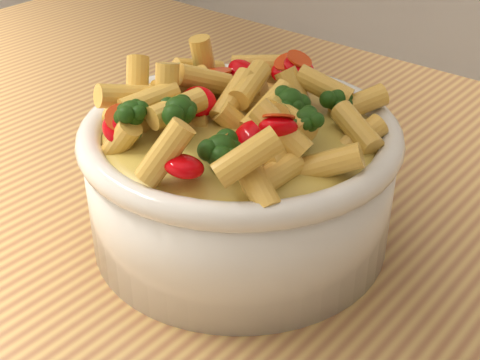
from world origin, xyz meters
The scene contains 3 objects.
table centered at (0.00, 0.00, 0.80)m, with size 1.20×0.80×0.90m.
serving_bowl centered at (0.10, -0.04, 0.95)m, with size 0.25×0.25×0.11m.
pasta_salad centered at (0.10, -0.04, 1.02)m, with size 0.20×0.20×0.04m.
Camera 1 is at (0.39, -0.39, 1.23)m, focal length 50.00 mm.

